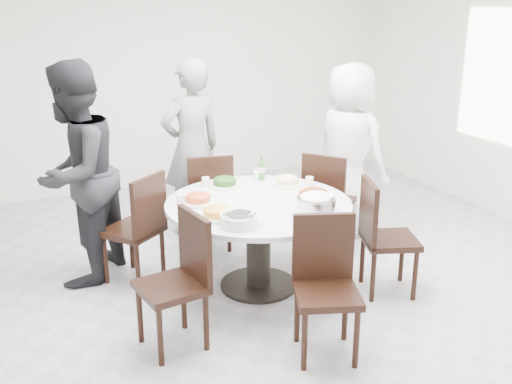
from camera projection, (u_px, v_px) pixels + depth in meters
name	position (u px, v px, depth m)	size (l,w,h in m)	color
floor	(269.00, 276.00, 5.21)	(6.00, 6.00, 0.01)	#ABABAF
wall_back	(165.00, 74.00, 7.37)	(6.00, 0.01, 2.80)	white
dining_table	(258.00, 245.00, 4.92)	(1.50, 1.50, 0.75)	silver
chair_ne	(329.00, 199.00, 5.71)	(0.42, 0.42, 0.95)	black
chair_n	(208.00, 200.00, 5.68)	(0.42, 0.42, 0.95)	black
chair_nw	(132.00, 228.00, 5.01)	(0.42, 0.42, 0.95)	black
chair_sw	(171.00, 284.00, 4.04)	(0.42, 0.42, 0.95)	black
chair_s	(327.00, 291.00, 3.94)	(0.42, 0.42, 0.95)	black
chair_se	(390.00, 237.00, 4.81)	(0.42, 0.42, 0.95)	black
diner_right	(349.00, 150.00, 5.97)	(0.84, 0.55, 1.72)	white
diner_middle	(192.00, 148.00, 5.93)	(0.65, 0.42, 1.77)	black
diner_left	(76.00, 175.00, 4.90)	(0.90, 0.70, 1.86)	black
dish_greens	(225.00, 183.00, 5.17)	(0.26, 0.26, 0.07)	white
dish_pale	(287.00, 182.00, 5.21)	(0.25, 0.25, 0.07)	white
dish_orange	(198.00, 200.00, 4.75)	(0.25, 0.25, 0.07)	white
dish_redbrown	(314.00, 196.00, 4.82)	(0.31, 0.31, 0.08)	white
dish_tofu	(217.00, 214.00, 4.44)	(0.26, 0.26, 0.07)	white
rice_bowl	(316.00, 206.00, 4.52)	(0.30, 0.30, 0.13)	silver
soup_bowl	(239.00, 220.00, 4.30)	(0.28, 0.28, 0.08)	white
beverage_bottle	(261.00, 168.00, 5.34)	(0.06, 0.06, 0.22)	#39742E
tea_cups	(234.00, 178.00, 5.31)	(0.07, 0.07, 0.08)	white
chopsticks	(228.00, 180.00, 5.35)	(0.24, 0.04, 0.01)	tan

